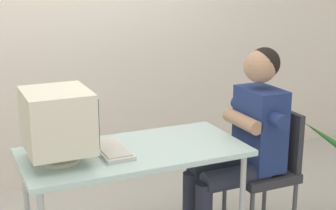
# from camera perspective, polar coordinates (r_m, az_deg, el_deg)

# --- Properties ---
(wall_back) EXTENTS (8.00, 0.10, 3.00)m
(wall_back) POSITION_cam_1_polar(r_m,az_deg,el_deg) (4.26, -7.05, 11.53)
(wall_back) COLOR beige
(wall_back) RESTS_ON ground_plane
(desk) EXTENTS (1.34, 0.65, 0.72)m
(desk) POSITION_cam_1_polar(r_m,az_deg,el_deg) (3.03, -3.90, -6.05)
(desk) COLOR #B7B7BC
(desk) RESTS_ON ground_plane
(crt_monitor) EXTENTS (0.36, 0.40, 0.41)m
(crt_monitor) POSITION_cam_1_polar(r_m,az_deg,el_deg) (2.82, -12.37, -1.80)
(crt_monitor) COLOR beige
(crt_monitor) RESTS_ON desk
(keyboard) EXTENTS (0.17, 0.40, 0.03)m
(keyboard) POSITION_cam_1_polar(r_m,az_deg,el_deg) (2.99, -6.53, -5.01)
(keyboard) COLOR silver
(keyboard) RESTS_ON desk
(office_chair) EXTENTS (0.40, 0.40, 0.85)m
(office_chair) POSITION_cam_1_polar(r_m,az_deg,el_deg) (3.50, 11.31, -6.56)
(office_chair) COLOR #4C4C51
(office_chair) RESTS_ON ground_plane
(person_seated) EXTENTS (0.75, 0.54, 1.29)m
(person_seated) POSITION_cam_1_polar(r_m,az_deg,el_deg) (3.32, 8.68, -3.68)
(person_seated) COLOR navy
(person_seated) RESTS_ON ground_plane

